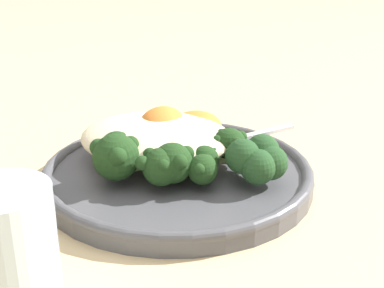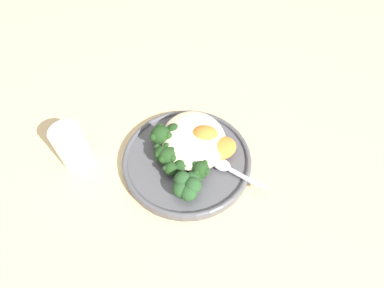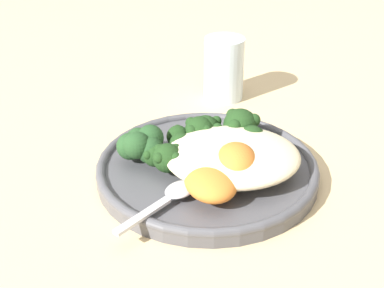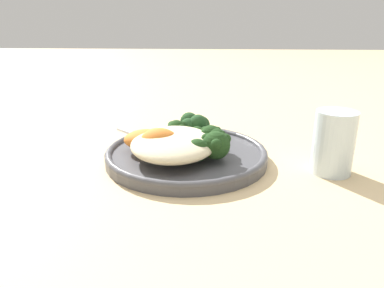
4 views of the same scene
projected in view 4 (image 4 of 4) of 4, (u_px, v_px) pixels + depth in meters
The scene contains 18 objects.
ground_plane at pixel (186, 161), 0.63m from camera, with size 4.00×4.00×0.00m, color #D6B784.
plate at pixel (187, 153), 0.63m from camera, with size 0.27×0.27×0.02m.
quinoa_mound at pixel (174, 144), 0.59m from camera, with size 0.16×0.14×0.04m, color beige.
broccoli_stalk_0 at pixel (193, 149), 0.58m from camera, with size 0.09×0.07×0.04m.
broccoli_stalk_1 at pixel (211, 145), 0.58m from camera, with size 0.08×0.10×0.04m.
broccoli_stalk_2 at pixel (208, 141), 0.61m from camera, with size 0.04×0.11×0.04m.
broccoli_stalk_3 at pixel (207, 137), 0.62m from camera, with size 0.05×0.09×0.04m.
broccoli_stalk_4 at pixel (202, 137), 0.64m from camera, with size 0.07×0.08×0.03m.
broccoli_stalk_5 at pixel (193, 137), 0.64m from camera, with size 0.07×0.06×0.03m.
broccoli_stalk_6 at pixel (183, 133), 0.66m from camera, with size 0.11×0.03×0.03m.
broccoli_stalk_7 at pixel (177, 131), 0.66m from camera, with size 0.08×0.03×0.03m.
sweet_potato_chunk_0 at pixel (160, 142), 0.59m from camera, with size 0.06×0.05×0.04m, color orange.
sweet_potato_chunk_1 at pixel (157, 144), 0.59m from camera, with size 0.04×0.04×0.03m, color orange.
sweet_potato_chunk_2 at pixel (165, 142), 0.60m from camera, with size 0.05×0.04×0.04m, color orange.
sweet_potato_chunk_3 at pixel (145, 139), 0.62m from camera, with size 0.07×0.06×0.03m, color orange.
kale_tuft at pixel (194, 124), 0.69m from camera, with size 0.06×0.06×0.04m.
spoon at pixel (146, 137), 0.67m from camera, with size 0.09×0.10×0.01m.
water_glass at pixel (334, 143), 0.57m from camera, with size 0.06×0.06×0.10m, color silver.
Camera 4 is at (-0.58, -0.04, 0.24)m, focal length 35.00 mm.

